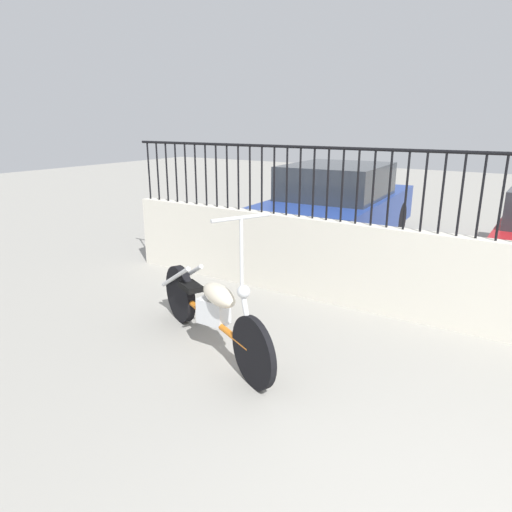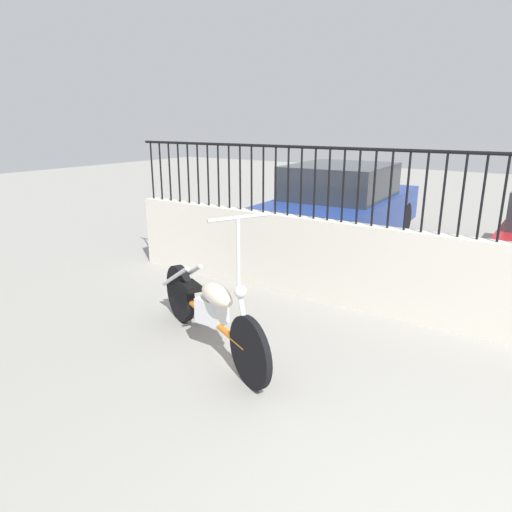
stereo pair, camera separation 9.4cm
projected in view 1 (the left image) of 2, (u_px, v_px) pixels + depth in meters
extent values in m
cylinder|color=black|center=(149.00, 170.00, 6.74)|extent=(0.02, 0.02, 0.85)
cylinder|color=black|center=(158.00, 171.00, 6.65)|extent=(0.02, 0.02, 0.85)
cylinder|color=black|center=(167.00, 172.00, 6.55)|extent=(0.02, 0.02, 0.85)
cylinder|color=black|center=(176.00, 172.00, 6.46)|extent=(0.02, 0.02, 0.85)
cylinder|color=black|center=(186.00, 173.00, 6.37)|extent=(0.02, 0.02, 0.85)
cylinder|color=black|center=(196.00, 174.00, 6.28)|extent=(0.02, 0.02, 0.85)
cylinder|color=black|center=(206.00, 175.00, 6.18)|extent=(0.02, 0.02, 0.85)
cylinder|color=black|center=(216.00, 175.00, 6.09)|extent=(0.02, 0.02, 0.85)
cylinder|color=black|center=(227.00, 176.00, 6.00)|extent=(0.02, 0.02, 0.85)
cylinder|color=black|center=(238.00, 177.00, 5.90)|extent=(0.02, 0.02, 0.85)
cylinder|color=black|center=(250.00, 178.00, 5.81)|extent=(0.02, 0.02, 0.85)
cylinder|color=black|center=(262.00, 179.00, 5.72)|extent=(0.02, 0.02, 0.85)
cylinder|color=black|center=(274.00, 180.00, 5.62)|extent=(0.02, 0.02, 0.85)
cylinder|color=black|center=(287.00, 181.00, 5.53)|extent=(0.02, 0.02, 0.85)
cylinder|color=black|center=(300.00, 182.00, 5.44)|extent=(0.02, 0.02, 0.85)
cylinder|color=black|center=(314.00, 183.00, 5.34)|extent=(0.02, 0.02, 0.85)
cylinder|color=black|center=(328.00, 184.00, 5.25)|extent=(0.02, 0.02, 0.85)
cylinder|color=black|center=(342.00, 185.00, 5.16)|extent=(0.02, 0.02, 0.85)
cylinder|color=black|center=(357.00, 186.00, 5.06)|extent=(0.02, 0.02, 0.85)
cylinder|color=black|center=(373.00, 187.00, 4.97)|extent=(0.02, 0.02, 0.85)
cylinder|color=black|center=(389.00, 189.00, 4.88)|extent=(0.02, 0.02, 0.85)
cylinder|color=black|center=(406.00, 190.00, 4.78)|extent=(0.02, 0.02, 0.85)
cylinder|color=black|center=(424.00, 191.00, 4.69)|extent=(0.02, 0.02, 0.85)
cylinder|color=black|center=(442.00, 193.00, 4.60)|extent=(0.02, 0.02, 0.85)
cylinder|color=black|center=(461.00, 194.00, 4.51)|extent=(0.02, 0.02, 0.85)
cylinder|color=black|center=(481.00, 196.00, 4.41)|extent=(0.02, 0.02, 0.85)
cylinder|color=black|center=(502.00, 197.00, 4.32)|extent=(0.02, 0.02, 0.85)
cylinder|color=black|center=(253.00, 352.00, 3.71)|extent=(0.58, 0.32, 0.61)
cylinder|color=black|center=(180.00, 294.00, 4.97)|extent=(0.60, 0.35, 0.63)
cylinder|color=orange|center=(211.00, 319.00, 4.34)|extent=(1.30, 0.66, 0.06)
cube|color=silver|center=(214.00, 311.00, 4.27)|extent=(0.28, 0.18, 0.24)
ellipsoid|color=beige|center=(219.00, 295.00, 4.12)|extent=(0.55, 0.40, 0.18)
cube|color=black|center=(191.00, 287.00, 4.67)|extent=(0.32, 0.27, 0.06)
cylinder|color=silver|center=(248.00, 320.00, 3.71)|extent=(0.22, 0.14, 0.51)
sphere|color=silver|center=(244.00, 292.00, 3.70)|extent=(0.11, 0.11, 0.11)
cylinder|color=silver|center=(241.00, 254.00, 3.63)|extent=(0.03, 0.03, 0.59)
cylinder|color=silver|center=(241.00, 218.00, 3.55)|extent=(0.25, 0.48, 0.03)
cylinder|color=silver|center=(175.00, 277.00, 4.83)|extent=(0.71, 0.37, 0.44)
cylinder|color=silver|center=(187.00, 275.00, 4.90)|extent=(0.71, 0.37, 0.44)
cylinder|color=black|center=(322.00, 211.00, 9.52)|extent=(0.14, 0.64, 0.64)
cylinder|color=black|center=(400.00, 219.00, 8.76)|extent=(0.14, 0.64, 0.64)
cylinder|color=black|center=(267.00, 235.00, 7.50)|extent=(0.14, 0.64, 0.64)
cylinder|color=black|center=(361.00, 248.00, 6.74)|extent=(0.14, 0.64, 0.64)
cube|color=navy|center=(339.00, 213.00, 8.07)|extent=(1.91, 4.00, 0.63)
cube|color=#2D3338|center=(337.00, 181.00, 7.74)|extent=(1.63, 1.96, 0.55)
cylinder|color=black|center=(512.00, 231.00, 7.74)|extent=(0.12, 0.64, 0.64)
cylinder|color=black|center=(490.00, 271.00, 5.71)|extent=(0.12, 0.64, 0.64)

